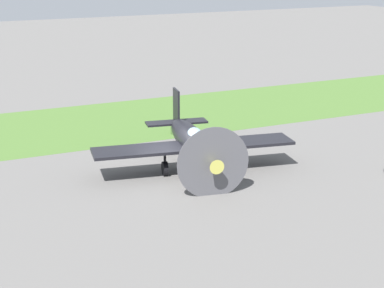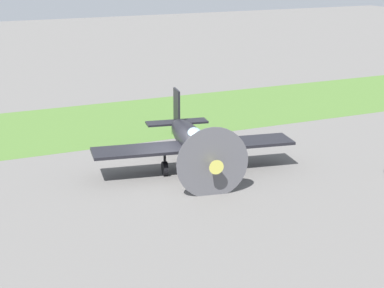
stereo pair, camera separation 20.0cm
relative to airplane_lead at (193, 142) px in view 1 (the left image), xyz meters
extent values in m
plane|color=#605E5B|center=(1.62, 0.17, -1.60)|extent=(160.00, 160.00, 0.00)
cube|color=#476B2D|center=(1.62, -11.37, -1.59)|extent=(120.00, 11.00, 0.01)
ellipsoid|color=black|center=(-0.03, -0.17, 0.01)|extent=(2.63, 7.64, 1.37)
cube|color=black|center=(0.05, 0.27, -0.16)|extent=(10.78, 3.66, 0.15)
cube|color=black|center=(-0.61, -3.55, 1.00)|extent=(0.32, 1.22, 2.10)
cube|color=black|center=(-0.61, -3.55, 0.12)|extent=(3.66, 1.58, 0.11)
cone|color=#B7B24C|center=(0.66, 3.81, 0.01)|extent=(0.83, 0.88, 0.71)
cylinder|color=#4C4C51|center=(0.62, 3.59, 0.01)|extent=(3.49, 0.65, 3.54)
ellipsoid|color=#8CB2C6|center=(0.08, 0.48, 0.49)|extent=(1.03, 1.66, 0.77)
cylinder|color=black|center=(-1.51, 0.65, -1.22)|extent=(0.37, 0.78, 0.75)
cylinder|color=black|center=(-1.51, 0.65, -0.69)|extent=(0.13, 0.13, 1.06)
cylinder|color=black|center=(1.64, 0.10, -1.22)|extent=(0.37, 0.78, 0.75)
cylinder|color=black|center=(1.64, 0.10, -0.69)|extent=(0.13, 0.13, 1.06)
cylinder|color=black|center=(-0.63, -3.66, -1.42)|extent=(0.19, 0.37, 0.35)
cylinder|color=#476633|center=(-1.96, -6.81, -1.15)|extent=(0.60, 0.60, 0.90)
camera|label=1|loc=(13.47, 28.78, 9.62)|focal=59.25mm
camera|label=2|loc=(13.29, 28.87, 9.62)|focal=59.25mm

